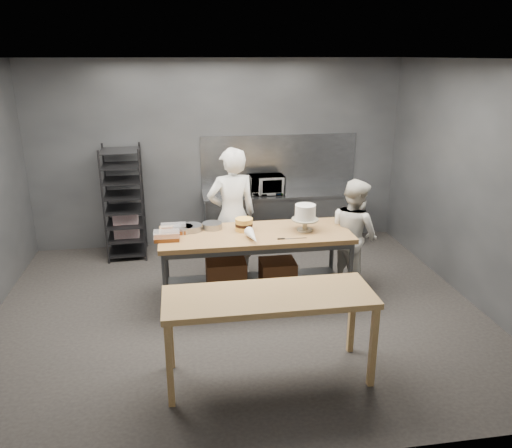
{
  "coord_description": "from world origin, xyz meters",
  "views": [
    {
      "loc": [
        -0.65,
        -5.53,
        3.04
      ],
      "look_at": [
        0.26,
        0.25,
        1.05
      ],
      "focal_mm": 35.0,
      "sensor_mm": 36.0,
      "label": 1
    }
  ],
  "objects": [
    {
      "name": "ground",
      "position": [
        0.0,
        0.0,
        0.0
      ],
      "size": [
        6.0,
        6.0,
        0.0
      ],
      "primitive_type": "plane",
      "color": "black",
      "rests_on": "ground"
    },
    {
      "name": "back_wall",
      "position": [
        0.0,
        2.5,
        1.5
      ],
      "size": [
        6.0,
        0.04,
        3.0
      ],
      "primitive_type": "cube",
      "color": "#4C4F54",
      "rests_on": "ground"
    },
    {
      "name": "work_table",
      "position": [
        0.22,
        0.3,
        0.57
      ],
      "size": [
        2.4,
        0.9,
        0.92
      ],
      "color": "olive",
      "rests_on": "ground"
    },
    {
      "name": "near_counter",
      "position": [
        0.13,
        -1.37,
        0.81
      ],
      "size": [
        2.0,
        0.7,
        0.9
      ],
      "color": "olive",
      "rests_on": "ground"
    },
    {
      "name": "back_counter",
      "position": [
        1.0,
        2.18,
        0.45
      ],
      "size": [
        2.6,
        0.6,
        0.9
      ],
      "color": "slate",
      "rests_on": "ground"
    },
    {
      "name": "splashback_panel",
      "position": [
        1.0,
        2.48,
        1.35
      ],
      "size": [
        2.6,
        0.02,
        0.9
      ],
      "primitive_type": "cube",
      "color": "slate",
      "rests_on": "back_counter"
    },
    {
      "name": "speed_rack",
      "position": [
        -1.52,
        2.1,
        0.86
      ],
      "size": [
        0.63,
        0.67,
        1.75
      ],
      "color": "black",
      "rests_on": "ground"
    },
    {
      "name": "chef_behind",
      "position": [
        0.04,
        0.97,
        0.94
      ],
      "size": [
        0.76,
        0.56,
        1.89
      ],
      "primitive_type": "imported",
      "rotation": [
        0.0,
        0.0,
        3.32
      ],
      "color": "white",
      "rests_on": "ground"
    },
    {
      "name": "chef_right",
      "position": [
        1.61,
        0.44,
        0.76
      ],
      "size": [
        0.81,
        0.9,
        1.52
      ],
      "primitive_type": "imported",
      "rotation": [
        0.0,
        0.0,
        1.96
      ],
      "color": "silver",
      "rests_on": "ground"
    },
    {
      "name": "microwave",
      "position": [
        0.74,
        2.18,
        1.05
      ],
      "size": [
        0.54,
        0.37,
        0.3
      ],
      "primitive_type": "imported",
      "color": "black",
      "rests_on": "back_counter"
    },
    {
      "name": "frosted_cake_stand",
      "position": [
        0.89,
        0.27,
        1.14
      ],
      "size": [
        0.34,
        0.34,
        0.34
      ],
      "color": "#A59E84",
      "rests_on": "work_table"
    },
    {
      "name": "layer_cake",
      "position": [
        0.13,
        0.4,
        1.0
      ],
      "size": [
        0.22,
        0.22,
        0.16
      ],
      "color": "#EBBC4B",
      "rests_on": "work_table"
    },
    {
      "name": "cake_pans",
      "position": [
        -0.48,
        0.5,
        0.96
      ],
      "size": [
        0.63,
        0.33,
        0.07
      ],
      "color": "gray",
      "rests_on": "work_table"
    },
    {
      "name": "piping_bag",
      "position": [
        0.18,
        -0.01,
        0.98
      ],
      "size": [
        0.16,
        0.39,
        0.12
      ],
      "primitive_type": "cone",
      "rotation": [
        1.57,
        0.0,
        0.1
      ],
      "color": "white",
      "rests_on": "work_table"
    },
    {
      "name": "offset_spatula",
      "position": [
        0.61,
        0.01,
        0.93
      ],
      "size": [
        0.36,
        0.02,
        0.02
      ],
      "color": "slate",
      "rests_on": "work_table"
    },
    {
      "name": "pastry_clamshells",
      "position": [
        -0.8,
        0.32,
        0.98
      ],
      "size": [
        0.39,
        0.45,
        0.11
      ],
      "color": "brown",
      "rests_on": "work_table"
    }
  ]
}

